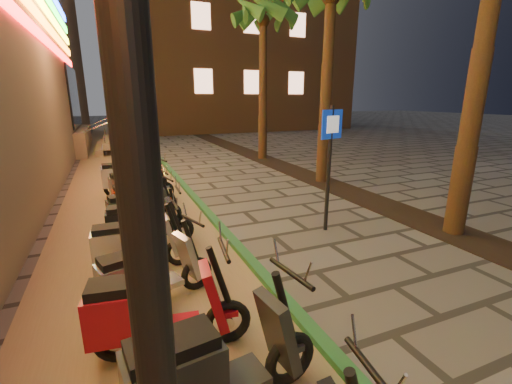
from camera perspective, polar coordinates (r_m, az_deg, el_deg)
name	(u,v)px	position (r m, az deg, el deg)	size (l,w,h in m)	color
ground	(392,334)	(4.78, 21.73, -21.13)	(120.00, 120.00, 0.00)	#474442
parking_strip	(125,179)	(12.92, -21.02, 2.02)	(3.40, 60.00, 0.01)	#8C7251
green_curb	(173,174)	(13.06, -13.59, 2.96)	(0.18, 60.00, 0.10)	#235F32
planting_strip	(360,196)	(10.38, 16.94, -0.67)	(1.20, 40.00, 0.02)	black
palm_d	(263,21)	(16.31, 1.20, 26.63)	(2.97, 3.02, 7.16)	#472D19
pedestrian_sign	(330,152)	(7.19, 12.24, 6.54)	(0.57, 0.17, 2.62)	black
scooter_4	(207,370)	(3.25, -8.12, -27.37)	(1.83, 0.73, 1.28)	black
scooter_5	(151,313)	(4.05, -17.16, -18.69)	(1.76, 0.71, 1.23)	black
scooter_6	(145,276)	(4.87, -17.95, -13.13)	(1.60, 0.85, 1.14)	black
scooter_7	(131,245)	(5.88, -20.06, -8.37)	(1.58, 0.55, 1.12)	black
scooter_8	(140,224)	(6.79, -18.78, -5.02)	(1.59, 0.56, 1.13)	black
scooter_9	(137,210)	(7.65, -19.25, -2.84)	(1.57, 0.72, 1.11)	black
scooter_10	(137,198)	(8.62, -19.15, -0.98)	(1.50, 0.62, 1.06)	black
scooter_11	(135,186)	(9.54, -19.48, 0.88)	(1.69, 0.81, 1.19)	black
scooter_12	(127,177)	(10.54, -20.76, 2.30)	(1.82, 0.64, 1.28)	black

